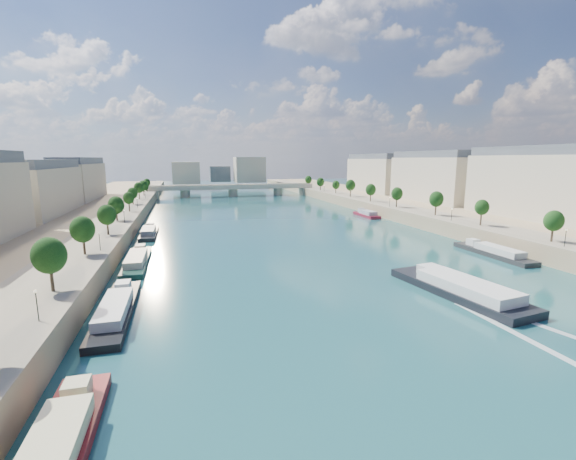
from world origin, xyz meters
TOP-DOWN VIEW (x-y plane):
  - ground at (0.00, 100.00)m, footprint 700.00×700.00m
  - quay_left at (-72.00, 100.00)m, footprint 44.00×520.00m
  - quay_right at (72.00, 100.00)m, footprint 44.00×520.00m
  - pave_left at (-57.00, 100.00)m, footprint 14.00×520.00m
  - pave_right at (57.00, 100.00)m, footprint 14.00×520.00m
  - trees_left at (-55.00, 102.00)m, footprint 4.80×268.80m
  - trees_right at (55.00, 110.00)m, footprint 4.80×268.80m
  - lamps_left at (-52.50, 90.00)m, footprint 0.36×200.36m
  - lamps_right at (52.50, 105.00)m, footprint 0.36×200.36m
  - buildings_left at (-85.00, 112.00)m, footprint 16.00×226.00m
  - buildings_right at (85.00, 112.00)m, footprint 16.00×226.00m
  - skyline at (3.19, 319.52)m, footprint 79.00×42.00m
  - bridge at (0.00, 243.62)m, footprint 112.00×12.00m
  - tour_barge at (15.95, 35.57)m, footprint 12.17×30.24m
  - wake at (15.95, 19.01)m, footprint 10.95×26.01m
  - moored_barges_left at (-45.50, 46.35)m, footprint 5.00×154.84m
  - moored_barges_right at (45.50, 42.86)m, footprint 5.00×167.58m

SIDE VIEW (x-z plane):
  - ground at x=0.00m, z-range 0.00..0.00m
  - wake at x=15.95m, z-range 0.00..0.04m
  - moored_barges_right at x=45.50m, z-range -0.96..2.64m
  - moored_barges_left at x=-45.50m, z-range -0.96..2.64m
  - tour_barge at x=15.95m, z-range -0.85..3.13m
  - quay_left at x=-72.00m, z-range 0.00..5.00m
  - quay_right at x=72.00m, z-range 0.00..5.00m
  - pave_left at x=-57.00m, z-range 5.00..5.10m
  - pave_right at x=57.00m, z-range 5.00..5.10m
  - bridge at x=0.00m, z-range 1.01..9.16m
  - lamps_left at x=-52.50m, z-range 5.64..9.92m
  - lamps_right at x=52.50m, z-range 5.64..9.92m
  - trees_left at x=-55.00m, z-range 6.35..14.61m
  - trees_right at x=55.00m, z-range 6.35..14.61m
  - skyline at x=3.19m, z-range 3.66..25.66m
  - buildings_left at x=-85.00m, z-range 4.85..28.05m
  - buildings_right at x=85.00m, z-range 4.85..28.05m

